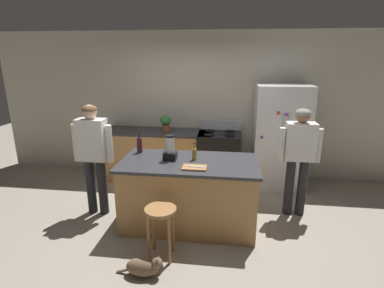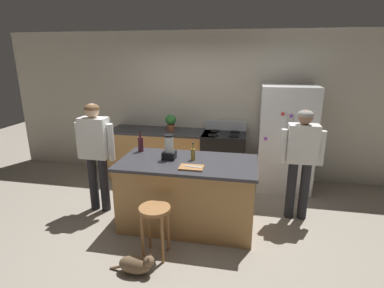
{
  "view_description": "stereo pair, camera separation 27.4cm",
  "coord_description": "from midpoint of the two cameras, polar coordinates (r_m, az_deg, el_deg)",
  "views": [
    {
      "loc": [
        0.51,
        -3.71,
        2.29
      ],
      "look_at": [
        0.0,
        0.3,
        1.08
      ],
      "focal_mm": 28.25,
      "sensor_mm": 36.0,
      "label": 1
    },
    {
      "loc": [
        0.78,
        -3.67,
        2.29
      ],
      "look_at": [
        0.0,
        0.3,
        1.08
      ],
      "focal_mm": 28.25,
      "sensor_mm": 36.0,
      "label": 2
    }
  ],
  "objects": [
    {
      "name": "potted_plant",
      "position": [
        5.53,
        -2.62,
        4.22
      ],
      "size": [
        0.2,
        0.2,
        0.3
      ],
      "color": "brown",
      "rests_on": "back_counter_run"
    },
    {
      "name": "stove_range",
      "position": [
        5.53,
        7.36,
        -2.64
      ],
      "size": [
        0.76,
        0.65,
        1.11
      ],
      "color": "black",
      "rests_on": "ground_plane"
    },
    {
      "name": "blender_appliance",
      "position": [
        4.04,
        -2.41,
        -0.93
      ],
      "size": [
        0.17,
        0.17,
        0.34
      ],
      "color": "black",
      "rests_on": "kitchen_island"
    },
    {
      "name": "kitchen_island",
      "position": [
        4.17,
        1.1,
        -9.29
      ],
      "size": [
        1.82,
        0.94,
        0.93
      ],
      "color": "#B7844C",
      "rests_on": "ground_plane"
    },
    {
      "name": "person_by_sink_right",
      "position": [
        4.45,
        21.62,
        -1.9
      ],
      "size": [
        0.59,
        0.23,
        1.59
      ],
      "color": "#26262B",
      "rests_on": "ground_plane"
    },
    {
      "name": "person_by_island_left",
      "position": [
        4.54,
        -16.12,
        -0.72
      ],
      "size": [
        0.59,
        0.22,
        1.63
      ],
      "color": "#26262B",
      "rests_on": "ground_plane"
    },
    {
      "name": "bottle_vinegar",
      "position": [
        4.01,
        2.16,
        -1.88
      ],
      "size": [
        0.06,
        0.06,
        0.24
      ],
      "color": "olive",
      "rests_on": "kitchen_island"
    },
    {
      "name": "cat",
      "position": [
        3.54,
        -8.12,
        -21.61
      ],
      "size": [
        0.52,
        0.18,
        0.26
      ],
      "color": "brown",
      "rests_on": "ground_plane"
    },
    {
      "name": "back_wall",
      "position": [
        5.76,
        4.58,
        7.2
      ],
      "size": [
        8.0,
        0.1,
        2.7
      ],
      "primitive_type": "cube",
      "color": "beige",
      "rests_on": "ground_plane"
    },
    {
      "name": "bar_stool",
      "position": [
        3.55,
        -4.75,
        -13.77
      ],
      "size": [
        0.36,
        0.36,
        0.63
      ],
      "color": "#9E6B3D",
      "rests_on": "ground_plane"
    },
    {
      "name": "ground_plane",
      "position": [
        4.39,
        1.07,
        -14.77
      ],
      "size": [
        14.0,
        14.0,
        0.0
      ],
      "primitive_type": "plane",
      "color": "#9E9384"
    },
    {
      "name": "refrigerator",
      "position": [
        5.42,
        18.66,
        0.92
      ],
      "size": [
        0.9,
        0.73,
        1.8
      ],
      "color": "silver",
      "rests_on": "ground_plane"
    },
    {
      "name": "back_counter_run",
      "position": [
        5.73,
        -4.07,
        -1.95
      ],
      "size": [
        2.0,
        0.64,
        0.93
      ],
      "color": "#B7844C",
      "rests_on": "ground_plane"
    },
    {
      "name": "chef_knife",
      "position": [
        3.74,
        2.3,
        -4.33
      ],
      "size": [
        0.22,
        0.06,
        0.01
      ],
      "primitive_type": "cube",
      "rotation": [
        0.0,
        0.0,
        -0.14
      ],
      "color": "#B7BABF",
      "rests_on": "cutting_board"
    },
    {
      "name": "cutting_board",
      "position": [
        3.74,
        2.0,
        -4.49
      ],
      "size": [
        0.3,
        0.2,
        0.02
      ],
      "primitive_type": "cube",
      "color": "#9E6B3D",
      "rests_on": "kitchen_island"
    },
    {
      "name": "bottle_wine",
      "position": [
        4.4,
        -7.93,
        0.05
      ],
      "size": [
        0.08,
        0.08,
        0.32
      ],
      "color": "#471923",
      "rests_on": "kitchen_island"
    }
  ]
}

